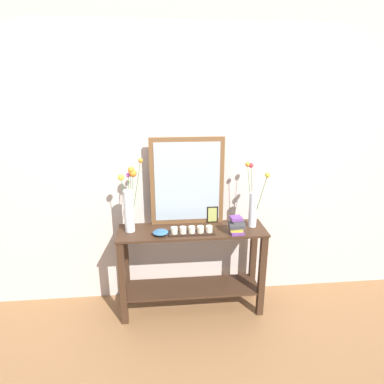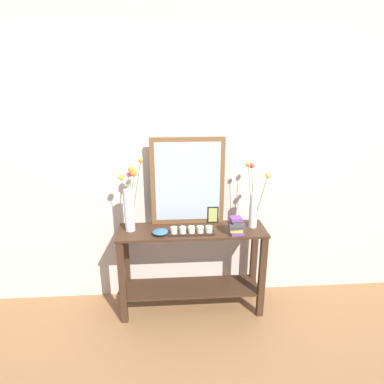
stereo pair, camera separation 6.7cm
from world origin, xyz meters
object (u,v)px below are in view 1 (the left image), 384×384
object	(u,v)px
console_table	(192,262)
candle_tray	(192,231)
book_stack	(237,225)
decorative_bowl	(160,232)
mirror_leaning	(187,182)
vase_right	(254,204)
tall_vase_left	(129,204)
picture_frame_small	(212,214)

from	to	relation	value
console_table	candle_tray	size ratio (longest dim) A/B	3.29
console_table	book_stack	size ratio (longest dim) A/B	8.19
console_table	decorative_bowl	world-z (taller)	decorative_bowl
mirror_leaning	vase_right	xyz separation A→B (m)	(0.57, -0.13, -0.18)
tall_vase_left	mirror_leaning	bearing A→B (deg)	13.99
vase_right	book_stack	xyz separation A→B (m)	(-0.18, -0.14, -0.13)
mirror_leaning	picture_frame_small	world-z (taller)	mirror_leaning
console_table	picture_frame_small	xyz separation A→B (m)	(0.20, 0.14, 0.39)
picture_frame_small	vase_right	bearing A→B (deg)	-19.07
console_table	mirror_leaning	xyz separation A→B (m)	(-0.03, 0.15, 0.71)
console_table	book_stack	bearing A→B (deg)	-18.63
mirror_leaning	picture_frame_small	bearing A→B (deg)	-2.88
console_table	decorative_bowl	size ratio (longest dim) A/B	9.72
tall_vase_left	decorative_bowl	world-z (taller)	tall_vase_left
candle_tray	book_stack	world-z (taller)	book_stack
decorative_bowl	console_table	bearing A→B (deg)	16.57
console_table	decorative_bowl	distance (m)	0.44
picture_frame_small	book_stack	distance (m)	0.31
candle_tray	picture_frame_small	xyz separation A→B (m)	(0.21, 0.23, 0.05)
tall_vase_left	vase_right	xyz separation A→B (m)	(1.07, -0.01, -0.04)
candle_tray	picture_frame_small	size ratio (longest dim) A/B	2.52
tall_vase_left	decorative_bowl	distance (m)	0.36
mirror_leaning	picture_frame_small	distance (m)	0.39
mirror_leaning	console_table	bearing A→B (deg)	-79.84
candle_tray	book_stack	size ratio (longest dim) A/B	2.49
tall_vase_left	book_stack	size ratio (longest dim) A/B	4.05
console_table	tall_vase_left	world-z (taller)	tall_vase_left
picture_frame_small	console_table	bearing A→B (deg)	-144.78
console_table	picture_frame_small	world-z (taller)	picture_frame_small
book_stack	tall_vase_left	bearing A→B (deg)	170.42
book_stack	decorative_bowl	bearing A→B (deg)	176.28
decorative_bowl	book_stack	world-z (taller)	book_stack
mirror_leaning	candle_tray	xyz separation A→B (m)	(0.02, -0.24, -0.36)
mirror_leaning	picture_frame_small	xyz separation A→B (m)	(0.23, -0.01, -0.31)
picture_frame_small	decorative_bowl	xyz separation A→B (m)	(-0.47, -0.22, -0.05)
vase_right	console_table	bearing A→B (deg)	-177.67
book_stack	mirror_leaning	bearing A→B (deg)	144.89
vase_right	decorative_bowl	size ratio (longest dim) A/B	4.34
mirror_leaning	candle_tray	bearing A→B (deg)	-85.94
vase_right	book_stack	world-z (taller)	vase_right
tall_vase_left	vase_right	distance (m)	1.07
tall_vase_left	book_stack	distance (m)	0.92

